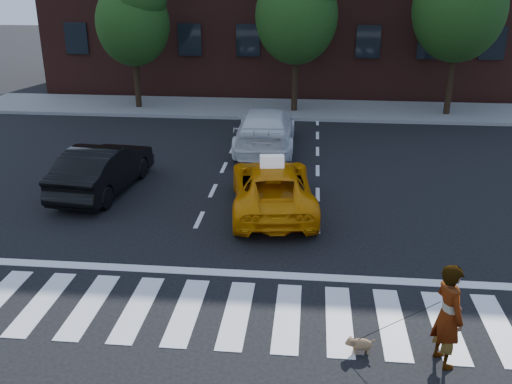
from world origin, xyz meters
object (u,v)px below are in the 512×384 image
black_sedan (103,168)px  white_suv (265,129)px  taxi (272,187)px  tree_mid (297,6)px  woman (448,315)px  tree_left (133,14)px  dog (359,344)px

black_sedan → white_suv: bearing=-127.6°
taxi → black_sedan: black_sedan is taller
tree_mid → white_suv: tree_mid is taller
taxi → woman: 7.31m
tree_left → black_sedan: size_ratio=1.46×
black_sedan → dog: (7.21, -7.26, -0.56)m
woman → dog: 1.61m
tree_left → woman: (10.69, -18.10, -3.50)m
white_suv → woman: woman is taller
tree_left → tree_mid: bearing=-0.0°
taxi → black_sedan: size_ratio=1.07×
dog → taxi: bearing=100.5°
tree_left → black_sedan: tree_left is taller
taxi → white_suv: white_suv is taller
black_sedan → white_suv: (4.54, 4.84, 0.03)m
tree_left → white_suv: bearing=-41.6°
black_sedan → woman: woman is taller
tree_mid → woman: 18.79m
white_suv → dog: white_suv is taller
white_suv → woman: 12.89m
tree_mid → white_suv: size_ratio=1.34×
woman → tree_mid: bearing=-9.8°
white_suv → tree_mid: bearing=-100.0°
taxi → white_suv: 5.81m
dog → woman: bearing=-11.9°
tree_left → white_suv: tree_left is taller
black_sedan → woman: 11.35m
tree_left → taxi: tree_left is taller
tree_mid → black_sedan: size_ratio=1.59×
tree_mid → taxi: tree_mid is taller
tree_left → tree_mid: size_ratio=0.92×
tree_mid → taxi: (-0.23, -11.64, -4.19)m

